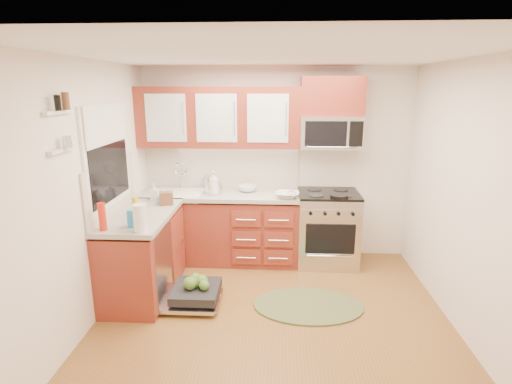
# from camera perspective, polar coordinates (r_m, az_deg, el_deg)

# --- Properties ---
(floor) EXTENTS (3.50, 3.50, 0.00)m
(floor) POSITION_cam_1_polar(r_m,az_deg,el_deg) (4.15, 2.40, -17.99)
(floor) COLOR brown
(floor) RESTS_ON ground
(ceiling) EXTENTS (3.50, 3.50, 0.00)m
(ceiling) POSITION_cam_1_polar(r_m,az_deg,el_deg) (3.50, 2.87, 18.96)
(ceiling) COLOR white
(ceiling) RESTS_ON ground
(wall_back) EXTENTS (3.50, 0.04, 2.50)m
(wall_back) POSITION_cam_1_polar(r_m,az_deg,el_deg) (5.33, 2.83, 4.01)
(wall_back) COLOR silver
(wall_back) RESTS_ON ground
(wall_front) EXTENTS (3.50, 0.04, 2.50)m
(wall_front) POSITION_cam_1_polar(r_m,az_deg,el_deg) (2.00, 2.04, -15.00)
(wall_front) COLOR silver
(wall_front) RESTS_ON ground
(wall_left) EXTENTS (0.04, 3.50, 2.50)m
(wall_left) POSITION_cam_1_polar(r_m,az_deg,el_deg) (4.04, -23.06, -0.68)
(wall_left) COLOR silver
(wall_left) RESTS_ON ground
(wall_right) EXTENTS (0.04, 3.50, 2.50)m
(wall_right) POSITION_cam_1_polar(r_m,az_deg,el_deg) (4.02, 28.46, -1.39)
(wall_right) COLOR silver
(wall_right) RESTS_ON ground
(base_cabinet_back) EXTENTS (2.05, 0.60, 0.85)m
(base_cabinet_back) POSITION_cam_1_polar(r_m,az_deg,el_deg) (5.32, -5.18, -5.30)
(base_cabinet_back) COLOR maroon
(base_cabinet_back) RESTS_ON ground
(base_cabinet_left) EXTENTS (0.60, 1.25, 0.85)m
(base_cabinet_left) POSITION_cam_1_polar(r_m,az_deg,el_deg) (4.65, -15.84, -8.86)
(base_cabinet_left) COLOR maroon
(base_cabinet_left) RESTS_ON ground
(countertop_back) EXTENTS (2.07, 0.64, 0.05)m
(countertop_back) POSITION_cam_1_polar(r_m,az_deg,el_deg) (5.16, -5.32, -0.38)
(countertop_back) COLOR #A8A499
(countertop_back) RESTS_ON base_cabinet_back
(countertop_left) EXTENTS (0.64, 1.27, 0.05)m
(countertop_left) POSITION_cam_1_polar(r_m,az_deg,el_deg) (4.48, -16.14, -3.29)
(countertop_left) COLOR #A8A499
(countertop_left) RESTS_ON base_cabinet_left
(backsplash_back) EXTENTS (2.05, 0.02, 0.57)m
(backsplash_back) POSITION_cam_1_polar(r_m,az_deg,el_deg) (5.38, -4.94, 3.64)
(backsplash_back) COLOR beige
(backsplash_back) RESTS_ON ground
(backsplash_left) EXTENTS (0.02, 1.25, 0.57)m
(backsplash_left) POSITION_cam_1_polar(r_m,az_deg,el_deg) (4.50, -19.97, 0.60)
(backsplash_left) COLOR beige
(backsplash_left) RESTS_ON ground
(upper_cabinets) EXTENTS (2.05, 0.35, 0.75)m
(upper_cabinets) POSITION_cam_1_polar(r_m,az_deg,el_deg) (5.13, -5.36, 10.59)
(upper_cabinets) COLOR maroon
(upper_cabinets) RESTS_ON ground
(cabinet_over_mw) EXTENTS (0.76, 0.35, 0.47)m
(cabinet_over_mw) POSITION_cam_1_polar(r_m,az_deg,el_deg) (5.11, 10.80, 13.30)
(cabinet_over_mw) COLOR maroon
(cabinet_over_mw) RESTS_ON ground
(range) EXTENTS (0.76, 0.64, 0.95)m
(range) POSITION_cam_1_polar(r_m,az_deg,el_deg) (5.27, 10.14, -5.09)
(range) COLOR silver
(range) RESTS_ON ground
(microwave) EXTENTS (0.76, 0.38, 0.40)m
(microwave) POSITION_cam_1_polar(r_m,az_deg,el_deg) (5.11, 10.60, 8.42)
(microwave) COLOR silver
(microwave) RESTS_ON ground
(sink) EXTENTS (0.62, 0.50, 0.26)m
(sink) POSITION_cam_1_polar(r_m,az_deg,el_deg) (5.27, -10.98, -1.39)
(sink) COLOR white
(sink) RESTS_ON ground
(dishwasher) EXTENTS (0.70, 0.60, 0.20)m
(dishwasher) POSITION_cam_1_polar(r_m,az_deg,el_deg) (4.44, -9.04, -14.28)
(dishwasher) COLOR silver
(dishwasher) RESTS_ON ground
(window) EXTENTS (0.03, 1.05, 1.05)m
(window) POSITION_cam_1_polar(r_m,az_deg,el_deg) (4.42, -20.48, 4.80)
(window) COLOR white
(window) RESTS_ON ground
(window_blind) EXTENTS (0.02, 0.96, 0.40)m
(window_blind) POSITION_cam_1_polar(r_m,az_deg,el_deg) (4.37, -20.56, 9.07)
(window_blind) COLOR white
(window_blind) RESTS_ON ground
(shelf_upper) EXTENTS (0.04, 0.40, 0.03)m
(shelf_upper) POSITION_cam_1_polar(r_m,az_deg,el_deg) (3.60, -26.35, 10.19)
(shelf_upper) COLOR white
(shelf_upper) RESTS_ON ground
(shelf_lower) EXTENTS (0.04, 0.40, 0.03)m
(shelf_lower) POSITION_cam_1_polar(r_m,az_deg,el_deg) (3.63, -25.81, 5.48)
(shelf_lower) COLOR white
(shelf_lower) RESTS_ON ground
(rug) EXTENTS (1.26, 0.92, 0.02)m
(rug) POSITION_cam_1_polar(r_m,az_deg,el_deg) (4.41, 7.45, -15.79)
(rug) COLOR brown
(rug) RESTS_ON ground
(skillet) EXTENTS (0.26, 0.26, 0.04)m
(skillet) POSITION_cam_1_polar(r_m,az_deg,el_deg) (4.90, 11.77, -0.60)
(skillet) COLOR black
(skillet) RESTS_ON range
(stock_pot) EXTENTS (0.27, 0.27, 0.13)m
(stock_pot) POSITION_cam_1_polar(r_m,az_deg,el_deg) (5.11, -6.08, 0.50)
(stock_pot) COLOR silver
(stock_pot) RESTS_ON countertop_back
(cutting_board) EXTENTS (0.33, 0.25, 0.02)m
(cutting_board) POSITION_cam_1_polar(r_m,az_deg,el_deg) (5.21, 4.73, 0.18)
(cutting_board) COLOR #A07249
(cutting_board) RESTS_ON countertop_back
(canister) EXTENTS (0.13, 0.13, 0.17)m
(canister) POSITION_cam_1_polar(r_m,az_deg,el_deg) (5.37, -6.90, 1.38)
(canister) COLOR silver
(canister) RESTS_ON countertop_back
(paper_towel_roll) EXTENTS (0.14, 0.14, 0.27)m
(paper_towel_roll) POSITION_cam_1_polar(r_m,az_deg,el_deg) (3.88, -16.25, -3.62)
(paper_towel_roll) COLOR white
(paper_towel_roll) RESTS_ON countertop_left
(mustard_bottle) EXTENTS (0.07, 0.07, 0.21)m
(mustard_bottle) POSITION_cam_1_polar(r_m,az_deg,el_deg) (4.38, -16.83, -2.00)
(mustard_bottle) COLOR gold
(mustard_bottle) RESTS_ON countertop_left
(red_bottle) EXTENTS (0.09, 0.09, 0.27)m
(red_bottle) POSITION_cam_1_polar(r_m,az_deg,el_deg) (4.04, -21.11, -3.31)
(red_bottle) COLOR red
(red_bottle) RESTS_ON countertop_left
(wooden_box) EXTENTS (0.17, 0.14, 0.15)m
(wooden_box) POSITION_cam_1_polar(r_m,az_deg,el_deg) (4.71, -12.68, -0.90)
(wooden_box) COLOR brown
(wooden_box) RESTS_ON countertop_left
(blue_carton) EXTENTS (0.11, 0.07, 0.17)m
(blue_carton) POSITION_cam_1_polar(r_m,az_deg,el_deg) (4.05, -17.09, -3.64)
(blue_carton) COLOR #2A81C4
(blue_carton) RESTS_ON countertop_left
(bowl_a) EXTENTS (0.33, 0.33, 0.07)m
(bowl_a) POSITION_cam_1_polar(r_m,az_deg,el_deg) (4.91, 4.49, -0.42)
(bowl_a) COLOR #999999
(bowl_a) RESTS_ON countertop_back
(bowl_b) EXTENTS (0.27, 0.27, 0.08)m
(bowl_b) POSITION_cam_1_polar(r_m,az_deg,el_deg) (5.20, -1.24, 0.51)
(bowl_b) COLOR #999999
(bowl_b) RESTS_ON countertop_back
(cup) EXTENTS (0.15, 0.15, 0.09)m
(cup) POSITION_cam_1_polar(r_m,az_deg,el_deg) (4.91, 5.08, -0.33)
(cup) COLOR #999999
(cup) RESTS_ON countertop_back
(soap_bottle_a) EXTENTS (0.15, 0.15, 0.31)m
(soap_bottle_a) POSITION_cam_1_polar(r_m,az_deg,el_deg) (5.02, -6.08, 1.26)
(soap_bottle_a) COLOR #999999
(soap_bottle_a) RESTS_ON countertop_back
(soap_bottle_b) EXTENTS (0.11, 0.11, 0.20)m
(soap_bottle_b) POSITION_cam_1_polar(r_m,az_deg,el_deg) (4.92, -14.36, 0.00)
(soap_bottle_b) COLOR #999999
(soap_bottle_b) RESTS_ON countertop_left
(soap_bottle_c) EXTENTS (0.14, 0.14, 0.16)m
(soap_bottle_c) POSITION_cam_1_polar(r_m,az_deg,el_deg) (4.82, -13.17, -0.54)
(soap_bottle_c) COLOR #999999
(soap_bottle_c) RESTS_ON countertop_left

